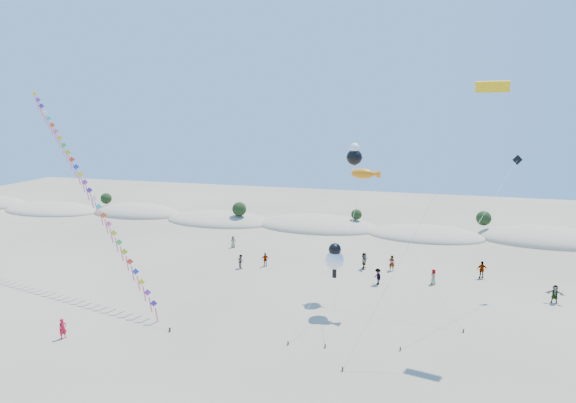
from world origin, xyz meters
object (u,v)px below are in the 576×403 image
(fish_kite, at_px, (366,174))
(parafoil_kite, at_px, (490,91))
(kite_train, at_px, (86,184))
(flyer_foreground, at_px, (63,329))

(fish_kite, bearing_deg, parafoil_kite, -19.58)
(kite_train, xyz_separation_m, parafoil_kite, (36.98, -1.14, 8.72))
(flyer_foreground, bearing_deg, parafoil_kite, -48.25)
(kite_train, distance_m, fish_kite, 27.75)
(parafoil_kite, bearing_deg, fish_kite, 160.42)
(fish_kite, relative_size, parafoil_kite, 0.63)
(parafoil_kite, bearing_deg, kite_train, 178.23)
(kite_train, distance_m, flyer_foreground, 15.80)
(kite_train, bearing_deg, parafoil_kite, -1.77)
(fish_kite, height_order, flyer_foreground, fish_kite)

